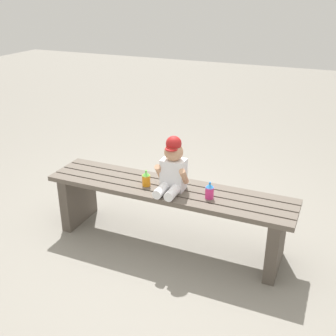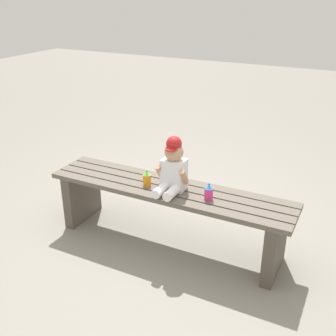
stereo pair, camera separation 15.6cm
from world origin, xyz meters
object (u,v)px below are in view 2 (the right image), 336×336
at_px(child_figure, 172,168).
at_px(sippy_cup_right, 209,192).
at_px(sippy_cup_left, 147,178).
at_px(park_bench, 168,205).

xyz_separation_m(child_figure, sippy_cup_right, (0.29, -0.02, -0.12)).
bearing_deg(child_figure, sippy_cup_left, -175.71).
xyz_separation_m(park_bench, sippy_cup_left, (-0.16, -0.04, 0.20)).
relative_size(park_bench, sippy_cup_left, 15.03).
bearing_deg(sippy_cup_left, park_bench, 13.32).
height_order(park_bench, sippy_cup_right, sippy_cup_right).
relative_size(sippy_cup_left, sippy_cup_right, 1.00).
bearing_deg(sippy_cup_right, child_figure, 176.98).
bearing_deg(park_bench, sippy_cup_left, -166.68).
height_order(park_bench, child_figure, child_figure).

